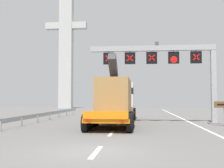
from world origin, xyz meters
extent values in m
plane|color=slate|center=(0.00, 0.00, 0.00)|extent=(112.00, 112.00, 0.00)
cube|color=silver|center=(0.20, -0.17, 0.01)|extent=(0.20, 2.60, 0.01)
cube|color=silver|center=(0.20, 5.67, 0.01)|extent=(0.20, 2.60, 0.01)
cube|color=silver|center=(0.20, 11.50, 0.01)|extent=(0.20, 2.60, 0.01)
cube|color=silver|center=(0.20, 17.33, 0.01)|extent=(0.20, 2.60, 0.01)
cube|color=silver|center=(0.20, 23.16, 0.01)|extent=(0.20, 2.60, 0.01)
cube|color=silver|center=(0.20, 29.00, 0.01)|extent=(0.20, 2.60, 0.01)
cube|color=silver|center=(0.20, 34.83, 0.01)|extent=(0.20, 2.60, 0.01)
cube|color=silver|center=(0.20, 40.66, 0.01)|extent=(0.20, 2.60, 0.01)
cube|color=silver|center=(0.20, 46.50, 0.01)|extent=(0.20, 2.60, 0.01)
cube|color=silver|center=(0.20, 52.33, 0.01)|extent=(0.20, 2.60, 0.01)
cube|color=silver|center=(0.20, 58.16, 0.01)|extent=(0.20, 2.60, 0.01)
cube|color=silver|center=(6.20, 12.00, 0.01)|extent=(0.20, 63.00, 0.01)
cube|color=#9EA0A5|center=(7.93, 12.90, 3.27)|extent=(0.40, 0.40, 6.54)
cube|color=slate|center=(7.93, 12.90, 0.04)|extent=(0.90, 0.90, 0.08)
cube|color=#9EA0A5|center=(2.90, 12.90, 6.29)|extent=(10.46, 0.44, 0.44)
cube|color=#4C4C51|center=(3.34, 12.90, 6.69)|extent=(0.28, 0.40, 0.28)
cube|color=black|center=(6.55, 12.90, 5.48)|extent=(0.90, 0.24, 0.99)
cube|color=#9EA0A5|center=(6.55, 12.90, 6.02)|extent=(0.08, 0.08, 0.16)
cube|color=red|center=(6.55, 12.77, 5.48)|extent=(0.55, 0.02, 0.55)
cube|color=red|center=(6.55, 12.77, 5.48)|extent=(0.55, 0.02, 0.55)
cube|color=black|center=(4.73, 12.90, 5.48)|extent=(0.90, 0.24, 0.99)
cube|color=#9EA0A5|center=(4.73, 12.90, 6.02)|extent=(0.08, 0.08, 0.16)
cone|color=red|center=(4.73, 12.77, 5.30)|extent=(0.57, 0.02, 0.57)
cube|color=black|center=(2.90, 12.90, 5.48)|extent=(0.90, 0.24, 0.99)
cube|color=#9EA0A5|center=(2.90, 12.90, 6.02)|extent=(0.08, 0.08, 0.16)
cube|color=red|center=(2.90, 12.77, 5.48)|extent=(0.55, 0.02, 0.55)
cube|color=red|center=(2.90, 12.77, 5.48)|extent=(0.55, 0.02, 0.55)
cube|color=black|center=(1.08, 12.90, 5.48)|extent=(0.90, 0.24, 0.99)
cube|color=#9EA0A5|center=(1.08, 12.90, 6.02)|extent=(0.08, 0.08, 0.16)
cube|color=red|center=(1.08, 12.77, 5.48)|extent=(0.55, 0.02, 0.55)
cube|color=red|center=(1.08, 12.77, 5.48)|extent=(0.55, 0.02, 0.55)
cube|color=black|center=(-0.75, 12.90, 5.48)|extent=(0.90, 0.24, 0.99)
cube|color=#9EA0A5|center=(-0.75, 12.90, 6.02)|extent=(0.08, 0.08, 0.16)
cube|color=red|center=(-0.75, 12.77, 5.48)|extent=(0.55, 0.02, 0.55)
cube|color=red|center=(-0.75, 12.77, 5.48)|extent=(0.55, 0.02, 0.55)
cube|color=orange|center=(-0.07, 10.58, 0.73)|extent=(2.87, 10.42, 0.24)
cube|color=orange|center=(-0.10, 5.30, 1.10)|extent=(2.66, 0.10, 0.44)
cylinder|color=black|center=(-1.45, 6.09, 0.55)|extent=(0.33, 1.10, 1.10)
cylinder|color=black|center=(1.25, 6.07, 0.55)|extent=(0.33, 1.10, 1.10)
cylinder|color=black|center=(-1.44, 7.14, 0.55)|extent=(0.33, 1.10, 1.10)
cylinder|color=black|center=(1.26, 7.12, 0.55)|extent=(0.33, 1.10, 1.10)
cylinder|color=black|center=(-1.43, 8.19, 0.55)|extent=(0.33, 1.10, 1.10)
cylinder|color=black|center=(1.27, 8.17, 0.55)|extent=(0.33, 1.10, 1.10)
cylinder|color=black|center=(-1.43, 9.24, 0.55)|extent=(0.33, 1.10, 1.10)
cylinder|color=black|center=(1.27, 9.22, 0.55)|extent=(0.33, 1.10, 1.10)
cylinder|color=black|center=(-1.42, 10.29, 0.55)|extent=(0.33, 1.10, 1.10)
cylinder|color=black|center=(1.28, 10.27, 0.55)|extent=(0.33, 1.10, 1.10)
cube|color=silver|center=(-0.02, 17.68, 2.10)|extent=(2.60, 3.22, 3.10)
cube|color=black|center=(-0.02, 17.68, 2.80)|extent=(2.63, 3.24, 0.60)
cylinder|color=black|center=(-1.30, 18.57, 0.55)|extent=(0.35, 1.10, 1.10)
cylinder|color=black|center=(1.27, 18.55, 0.55)|extent=(0.35, 1.10, 1.10)
cylinder|color=black|center=(-1.32, 16.57, 0.55)|extent=(0.35, 1.10, 1.10)
cylinder|color=black|center=(1.26, 16.55, 0.55)|extent=(0.35, 1.10, 1.10)
cube|color=#9E7A47|center=(-0.07, 10.98, 2.20)|extent=(2.42, 5.74, 2.70)
cube|color=#2D2D33|center=(-0.07, 10.12, 4.15)|extent=(0.58, 2.95, 2.29)
cube|color=red|center=(-1.08, 5.26, 0.80)|extent=(0.20, 0.06, 0.12)
cube|color=red|center=(0.88, 5.25, 0.80)|extent=(0.20, 0.06, 0.12)
cylinder|color=#9EA0A5|center=(8.11, 10.75, 0.92)|extent=(0.10, 0.10, 1.85)
cube|color=brown|center=(8.11, 10.69, 1.61)|extent=(1.44, 0.06, 0.47)
cube|color=black|center=(8.11, 10.66, 1.61)|extent=(1.04, 0.01, 0.12)
cube|color=#999EA3|center=(-6.92, 12.67, 0.60)|extent=(0.04, 29.35, 0.32)
cube|color=#999EA3|center=(-6.86, 6.15, 0.30)|extent=(0.10, 0.10, 0.60)
cube|color=#999EA3|center=(-6.86, 9.41, 0.30)|extent=(0.10, 0.10, 0.60)
cube|color=#999EA3|center=(-6.86, 12.67, 0.30)|extent=(0.10, 0.10, 0.60)
cube|color=#999EA3|center=(-6.86, 15.93, 0.30)|extent=(0.10, 0.10, 0.60)
cube|color=#999EA3|center=(-6.86, 19.19, 0.30)|extent=(0.10, 0.10, 0.60)
cube|color=#999EA3|center=(-6.86, 22.45, 0.30)|extent=(0.10, 0.10, 0.60)
cube|color=#999EA3|center=(-6.86, 25.72, 0.30)|extent=(0.10, 0.10, 0.60)
cube|color=#B7B7B2|center=(-14.10, 49.04, 14.56)|extent=(2.80, 2.00, 29.12)
cube|color=#B7B7B2|center=(-14.10, 49.04, 18.05)|extent=(9.00, 1.60, 1.40)
camera|label=1|loc=(1.87, -10.91, 2.04)|focal=45.21mm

